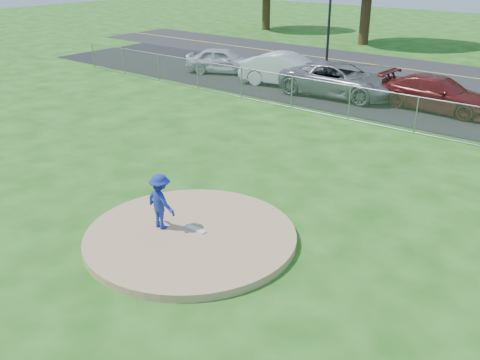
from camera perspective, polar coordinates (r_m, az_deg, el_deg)
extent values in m
plane|color=#1A5412|center=(21.49, 13.59, 4.11)|extent=(120.00, 120.00, 0.00)
cylinder|color=tan|center=(13.79, -5.27, -6.00)|extent=(5.40, 5.40, 0.20)
cube|color=white|center=(13.86, -4.71, -5.26)|extent=(0.60, 0.15, 0.04)
cube|color=gray|center=(23.03, 15.99, 7.09)|extent=(40.00, 0.06, 1.50)
cube|color=black|center=(27.29, 19.72, 7.46)|extent=(50.00, 8.00, 0.01)
cube|color=#242427|center=(34.29, 24.20, 9.82)|extent=(60.00, 7.00, 0.01)
cylinder|color=#362513|center=(51.74, 2.83, 18.03)|extent=(0.74, 0.74, 4.20)
cylinder|color=#382214|center=(44.29, 13.26, 17.05)|extent=(0.78, 0.78, 4.90)
cylinder|color=black|center=(35.41, 9.49, 16.47)|extent=(0.16, 0.16, 5.60)
imported|color=navy|center=(13.78, -8.47, -2.27)|extent=(0.99, 0.62, 1.48)
cone|color=#F84E0D|center=(27.99, 7.18, 9.75)|extent=(0.35, 0.35, 0.68)
imported|color=silver|center=(32.82, -1.82, 12.63)|extent=(4.72, 3.43, 1.49)
imported|color=white|center=(29.64, 5.14, 11.61)|extent=(5.47, 2.81, 1.72)
imported|color=slate|center=(27.79, 10.52, 10.48)|extent=(6.17, 3.22, 1.66)
imported|color=#591616|center=(26.44, 20.31, 8.65)|extent=(5.41, 2.42, 1.54)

